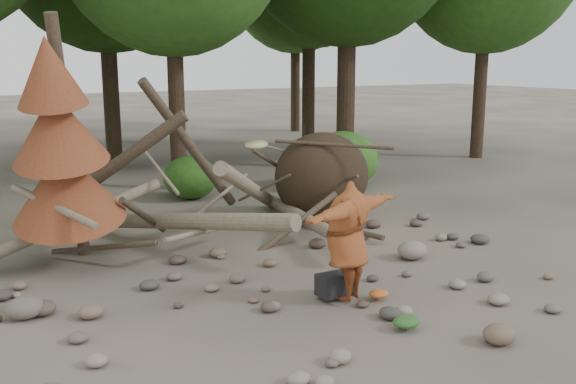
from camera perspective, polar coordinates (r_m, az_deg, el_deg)
ground at (r=9.82m, az=3.61°, el=-9.70°), size 120.00×120.00×0.00m
deadfall_pile at (r=14.05m, az=1.16°, el=0.99°), size 8.55×5.24×3.30m
dead_conifer at (r=11.27m, az=-19.54°, el=3.57°), size 2.06×2.16×4.35m
bush_mid at (r=16.77m, az=-8.67°, el=1.28°), size 1.40×1.40×1.12m
bush_right at (r=17.95m, az=4.87°, el=2.85°), size 2.00×2.00×1.60m
frisbee_thrower at (r=9.46m, az=5.33°, el=-4.32°), size 2.84×1.34×2.48m
backpack at (r=9.88m, az=4.09°, el=-8.54°), size 0.50×0.33×0.33m
cloth_green at (r=8.96m, az=10.48°, el=-11.55°), size 0.39×0.33×0.15m
cloth_orange at (r=9.92m, az=8.05°, el=-9.20°), size 0.31×0.26×0.11m
boulder_front_right at (r=8.84m, az=18.26°, el=-11.90°), size 0.43×0.39×0.26m
boulder_mid_right at (r=11.94m, az=10.98°, el=-5.09°), size 0.56×0.50×0.33m
boulder_mid_left at (r=9.88m, az=-22.32°, el=-9.48°), size 0.53×0.47×0.32m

